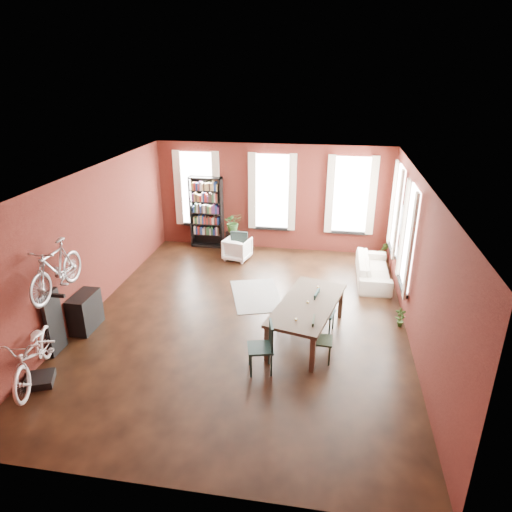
% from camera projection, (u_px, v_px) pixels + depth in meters
% --- Properties ---
extents(room, '(9.00, 9.04, 3.22)m').
position_uv_depth(room, '(260.00, 221.00, 9.88)').
color(room, black).
rests_on(room, ground).
extents(dining_table, '(1.59, 2.53, 0.80)m').
position_uv_depth(dining_table, '(307.00, 320.00, 9.37)').
color(dining_table, '#46372A').
rests_on(dining_table, ground).
extents(dining_chair_a, '(0.55, 0.55, 0.98)m').
position_uv_depth(dining_chair_a, '(260.00, 348.00, 8.28)').
color(dining_chair_a, '#17322F').
rests_on(dining_chair_a, ground).
extents(dining_chair_b, '(0.40, 0.40, 0.78)m').
position_uv_depth(dining_chair_b, '(286.00, 311.00, 9.75)').
color(dining_chair_b, black).
rests_on(dining_chair_b, ground).
extents(dining_chair_c, '(0.41, 0.41, 0.87)m').
position_uv_depth(dining_chair_c, '(322.00, 340.00, 8.62)').
color(dining_chair_c, '#21301C').
rests_on(dining_chair_c, ground).
extents(dining_chair_d, '(0.50, 0.50, 0.90)m').
position_uv_depth(dining_chair_d, '(324.00, 312.00, 9.56)').
color(dining_chair_d, '#16322F').
rests_on(dining_chair_d, ground).
extents(bookshelf, '(1.00, 0.32, 2.20)m').
position_uv_depth(bookshelf, '(207.00, 212.00, 13.97)').
color(bookshelf, black).
rests_on(bookshelf, ground).
extents(white_armchair, '(0.82, 0.79, 0.71)m').
position_uv_depth(white_armchair, '(237.00, 248.00, 13.27)').
color(white_armchair, white).
rests_on(white_armchair, ground).
extents(cream_sofa, '(0.61, 2.08, 0.81)m').
position_uv_depth(cream_sofa, '(374.00, 266.00, 11.93)').
color(cream_sofa, beige).
rests_on(cream_sofa, ground).
extents(striped_rug, '(1.62, 2.05, 0.01)m').
position_uv_depth(striped_rug, '(256.00, 295.00, 11.24)').
color(striped_rug, black).
rests_on(striped_rug, ground).
extents(bike_trainer, '(0.62, 0.62, 0.14)m').
position_uv_depth(bike_trainer, '(40.00, 380.00, 8.09)').
color(bike_trainer, black).
rests_on(bike_trainer, ground).
extents(bike_wall_rack, '(0.16, 0.60, 1.30)m').
position_uv_depth(bike_wall_rack, '(54.00, 323.00, 8.80)').
color(bike_wall_rack, black).
rests_on(bike_wall_rack, ground).
extents(console_table, '(0.40, 0.80, 0.80)m').
position_uv_depth(console_table, '(85.00, 312.00, 9.70)').
color(console_table, black).
rests_on(console_table, ground).
extents(plant_stand, '(0.42, 0.42, 0.64)m').
position_uv_depth(plant_stand, '(233.00, 241.00, 13.88)').
color(plant_stand, black).
rests_on(plant_stand, ground).
extents(plant_by_sofa, '(0.35, 0.61, 0.26)m').
position_uv_depth(plant_by_sofa, '(383.00, 256.00, 13.25)').
color(plant_by_sofa, '#345A24').
rests_on(plant_by_sofa, ground).
extents(plant_small, '(0.27, 0.45, 0.15)m').
position_uv_depth(plant_small, '(400.00, 323.00, 9.88)').
color(plant_small, '#326227').
rests_on(plant_small, ground).
extents(bicycle_floor, '(0.91, 1.14, 1.90)m').
position_uv_depth(bicycle_floor, '(29.00, 331.00, 7.70)').
color(bicycle_floor, silver).
rests_on(bicycle_floor, bike_trainer).
extents(bicycle_hung, '(0.47, 1.00, 1.66)m').
position_uv_depth(bicycle_hung, '(53.00, 252.00, 8.19)').
color(bicycle_hung, '#A5A8AD').
rests_on(bicycle_hung, bike_wall_rack).
extents(plant_on_stand, '(0.70, 0.74, 0.46)m').
position_uv_depth(plant_on_stand, '(233.00, 224.00, 13.64)').
color(plant_on_stand, '#2B5522').
rests_on(plant_on_stand, plant_stand).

